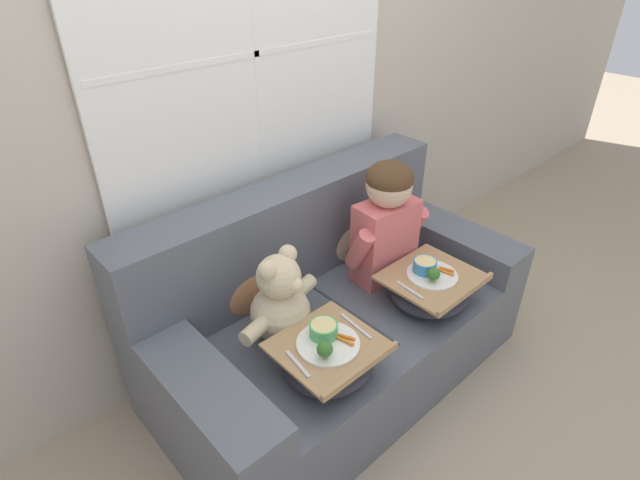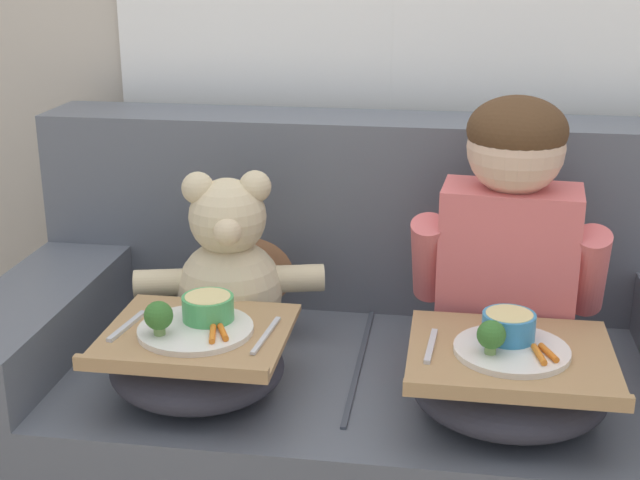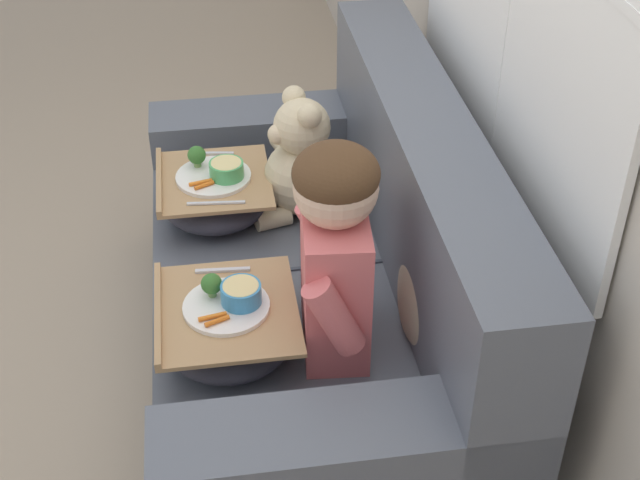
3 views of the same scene
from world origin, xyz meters
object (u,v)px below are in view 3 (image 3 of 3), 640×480
at_px(teddy_bear, 301,163).
at_px(lap_tray_child, 228,327).
at_px(couch, 331,291).
at_px(throw_pillow_behind_child, 425,284).
at_px(throw_pillow_behind_teddy, 377,161).
at_px(child_figure, 335,241).
at_px(lap_tray_teddy, 215,195).

distance_m(teddy_bear, lap_tray_child, 0.67).
bearing_deg(couch, throw_pillow_behind_child, 32.18).
xyz_separation_m(throw_pillow_behind_teddy, child_figure, (0.61, -0.23, 0.16)).
distance_m(couch, lap_tray_child, 0.47).
bearing_deg(lap_tray_child, throw_pillow_behind_teddy, 140.42).
xyz_separation_m(couch, lap_tray_teddy, (-0.31, -0.31, 0.17)).
bearing_deg(lap_tray_teddy, child_figure, 23.91).
bearing_deg(child_figure, throw_pillow_behind_child, 89.98).
height_order(teddy_bear, lap_tray_teddy, teddy_bear).
relative_size(couch, throw_pillow_behind_teddy, 4.97).
distance_m(child_figure, lap_tray_child, 0.36).
bearing_deg(couch, teddy_bear, -171.42).
xyz_separation_m(child_figure, lap_tray_teddy, (-0.61, -0.27, -0.24)).
bearing_deg(couch, child_figure, -7.75).
xyz_separation_m(child_figure, lap_tray_child, (-0.00, -0.27, -0.24)).
relative_size(throw_pillow_behind_child, teddy_bear, 0.80).
bearing_deg(throw_pillow_behind_child, throw_pillow_behind_teddy, 180.00).
bearing_deg(teddy_bear, lap_tray_teddy, -90.31).
distance_m(couch, lap_tray_teddy, 0.47).
height_order(throw_pillow_behind_child, lap_tray_child, throw_pillow_behind_child).
xyz_separation_m(throw_pillow_behind_child, throw_pillow_behind_teddy, (-0.61, 0.00, 0.00)).
xyz_separation_m(lap_tray_child, lap_tray_teddy, (-0.61, -0.00, 0.00)).
distance_m(child_figure, lap_tray_teddy, 0.71).
height_order(throw_pillow_behind_teddy, child_figure, child_figure).
relative_size(lap_tray_child, lap_tray_teddy, 1.06).
xyz_separation_m(child_figure, teddy_bear, (-0.61, -0.00, -0.15)).
bearing_deg(couch, lap_tray_child, -45.70).
xyz_separation_m(couch, lap_tray_child, (0.31, -0.31, 0.17)).
distance_m(teddy_bear, lap_tray_teddy, 0.28).
distance_m(throw_pillow_behind_teddy, child_figure, 0.68).
height_order(throw_pillow_behind_child, throw_pillow_behind_teddy, throw_pillow_behind_child).
relative_size(teddy_bear, lap_tray_child, 1.11).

